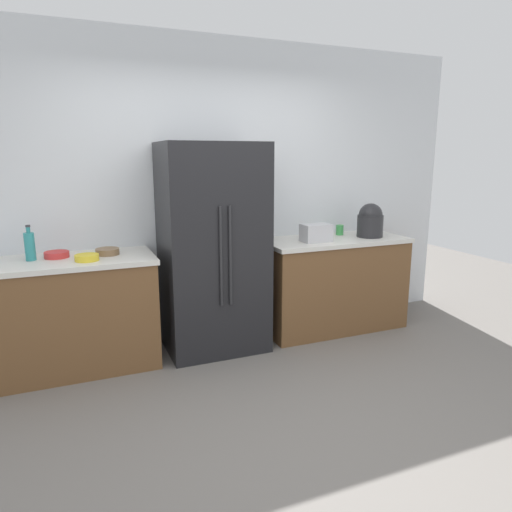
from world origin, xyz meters
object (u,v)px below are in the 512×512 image
at_px(toaster, 316,233).
at_px(cup_b, 340,230).
at_px(bowl_b, 87,258).
at_px(bottle_a, 30,246).
at_px(bowl_a, 107,252).
at_px(rice_cooker, 370,221).
at_px(bowl_c, 57,255).
at_px(refrigerator, 213,249).

distance_m(toaster, cup_b, 0.47).
bearing_deg(toaster, bowl_b, -178.87).
xyz_separation_m(bottle_a, bowl_a, (0.57, -0.00, -0.09)).
bearing_deg(rice_cooker, cup_b, 135.13).
relative_size(rice_cooker, bowl_c, 1.77).
xyz_separation_m(refrigerator, rice_cooker, (1.62, -0.04, 0.17)).
height_order(refrigerator, bottle_a, refrigerator).
xyz_separation_m(refrigerator, bowl_c, (-1.26, 0.11, 0.03)).
height_order(bowl_a, bowl_b, bowl_a).
bearing_deg(rice_cooker, refrigerator, 178.53).
distance_m(bowl_b, bowl_c, 0.30).
relative_size(bottle_a, bowl_c, 1.46).
height_order(toaster, bottle_a, bottle_a).
height_order(rice_cooker, bowl_c, rice_cooker).
bearing_deg(bowl_c, bowl_b, -44.12).
bearing_deg(bowl_a, bowl_b, -134.03).
relative_size(toaster, bowl_a, 1.43).
bearing_deg(bowl_b, cup_b, 6.35).
height_order(refrigerator, bowl_b, refrigerator).
bearing_deg(bottle_a, cup_b, 1.99).
xyz_separation_m(toaster, bowl_b, (-2.04, -0.04, -0.06)).
xyz_separation_m(toaster, bottle_a, (-2.44, 0.13, 0.03)).
bearing_deg(toaster, refrigerator, 176.46).
distance_m(cup_b, bowl_a, 2.28).
bearing_deg(cup_b, toaster, -150.47).
relative_size(toaster, bowl_b, 1.50).
xyz_separation_m(bottle_a, bowl_c, (0.18, 0.04, -0.09)).
height_order(refrigerator, rice_cooker, refrigerator).
xyz_separation_m(bowl_a, bowl_c, (-0.38, 0.04, -0.00)).
bearing_deg(cup_b, refrigerator, -173.05).
bearing_deg(bowl_a, refrigerator, -4.65).
bearing_deg(refrigerator, rice_cooker, -1.47).
bearing_deg(bowl_c, bottle_a, -168.94).
xyz_separation_m(refrigerator, bottle_a, (-1.44, 0.07, 0.12)).
relative_size(refrigerator, rice_cooker, 5.44).
bearing_deg(bowl_c, cup_b, 1.36).
xyz_separation_m(refrigerator, bowl_a, (-0.88, 0.07, 0.03)).
xyz_separation_m(toaster, rice_cooker, (0.62, 0.02, 0.08)).
bearing_deg(refrigerator, bottle_a, 177.13).
relative_size(rice_cooker, bottle_a, 1.21).
distance_m(bottle_a, bowl_c, 0.21).
xyz_separation_m(bowl_a, bowl_b, (-0.17, -0.17, -0.00)).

